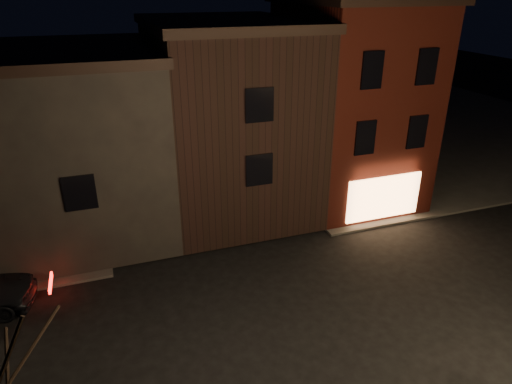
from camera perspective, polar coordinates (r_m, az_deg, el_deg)
ground at (r=16.60m, az=1.85°, el=-16.70°), size 120.00×120.00×0.00m
sidewalk_far_right at (r=41.51m, az=18.19°, el=8.04°), size 30.00×30.00×0.12m
corner_building at (r=25.19m, az=11.57°, el=11.29°), size 6.50×8.50×10.50m
row_building_a at (r=23.75m, az=-3.72°, el=9.54°), size 7.30×10.30×9.40m
row_building_b at (r=23.12m, az=-21.35°, el=6.19°), size 7.80×10.30×8.40m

